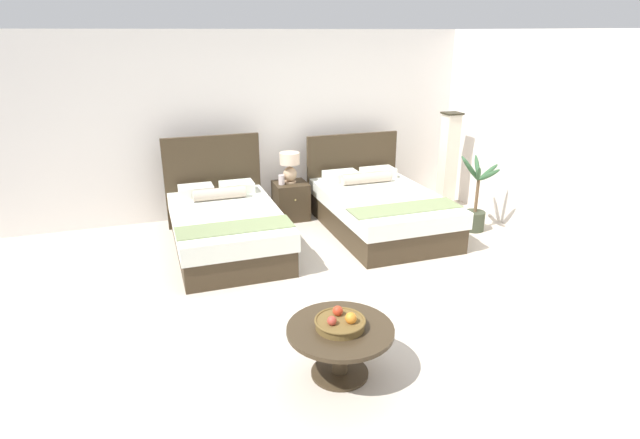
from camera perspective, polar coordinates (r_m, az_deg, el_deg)
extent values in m
cube|color=beige|center=(5.50, 3.24, -7.87)|extent=(9.38, 9.33, 0.02)
cube|color=white|center=(7.69, -4.65, 10.58)|extent=(9.38, 0.12, 2.60)
cube|color=silver|center=(6.93, 25.14, 7.69)|extent=(0.12, 4.93, 2.60)
cube|color=#3C2E1E|center=(6.45, -10.17, -2.18)|extent=(1.24, 1.98, 0.31)
cube|color=white|center=(6.35, -10.31, 0.02)|extent=(1.28, 2.02, 0.22)
cube|color=#3C2E1E|center=(7.25, -11.73, 4.20)|extent=(1.31, 0.07, 1.26)
cube|color=white|center=(6.95, -13.58, 3.10)|extent=(0.44, 0.30, 0.14)
cube|color=white|center=(7.02, -9.20, 3.57)|extent=(0.44, 0.30, 0.14)
cylinder|color=#C2B09D|center=(6.75, -11.09, 2.82)|extent=(0.67, 0.15, 0.15)
cube|color=#7E8E5E|center=(5.76, -9.42, -0.84)|extent=(1.29, 0.42, 0.01)
cube|color=#3C2E1E|center=(7.02, 6.83, -0.07)|extent=(1.35, 2.08, 0.33)
cube|color=white|center=(6.93, 6.92, 2.01)|extent=(1.39, 2.12, 0.21)
cube|color=#3C2E1E|center=(7.82, 3.57, 5.33)|extent=(1.42, 0.07, 1.15)
cube|color=white|center=(7.44, 2.33, 4.83)|extent=(0.48, 0.30, 0.14)
cube|color=white|center=(7.67, 6.45, 5.18)|extent=(0.48, 0.30, 0.14)
cylinder|color=#C2B09D|center=(7.34, 5.17, 4.58)|extent=(0.74, 0.15, 0.15)
cube|color=#7E8E5E|center=(6.37, 9.41, 1.27)|extent=(1.40, 0.42, 0.01)
cube|color=#3C2E1E|center=(7.44, -3.25, 2.10)|extent=(0.47, 0.46, 0.54)
sphere|color=tan|center=(7.20, -2.75, 2.15)|extent=(0.02, 0.02, 0.02)
cylinder|color=tan|center=(7.38, -3.34, 4.20)|extent=(0.17, 0.17, 0.02)
ellipsoid|color=tan|center=(7.35, -3.35, 5.06)|extent=(0.19, 0.19, 0.21)
cylinder|color=#99844C|center=(7.32, -3.37, 6.01)|extent=(0.02, 0.02, 0.04)
cylinder|color=beige|center=(7.29, -3.39, 6.79)|extent=(0.28, 0.28, 0.16)
cylinder|color=silver|center=(7.28, -4.29, 4.39)|extent=(0.09, 0.09, 0.13)
torus|color=silver|center=(7.26, -4.30, 4.93)|extent=(0.09, 0.09, 0.01)
cylinder|color=#3C2E1E|center=(4.28, 2.20, -16.60)|extent=(0.46, 0.46, 0.02)
cylinder|color=#3C2E1E|center=(4.17, 2.23, -14.58)|extent=(0.13, 0.13, 0.39)
cylinder|color=#3C2E1E|center=(4.06, 2.27, -12.11)|extent=(0.84, 0.84, 0.04)
cylinder|color=brown|center=(4.03, 2.24, -11.50)|extent=(0.38, 0.38, 0.06)
torus|color=brown|center=(4.02, 2.25, -11.12)|extent=(0.40, 0.40, 0.02)
sphere|color=#B74032|center=(3.95, 1.33, -11.16)|extent=(0.07, 0.07, 0.07)
sphere|color=orange|center=(3.98, 3.45, -10.85)|extent=(0.09, 0.09, 0.09)
sphere|color=#BE391F|center=(4.07, 1.98, -10.09)|extent=(0.08, 0.08, 0.08)
cube|color=#2B2718|center=(8.25, 13.61, 1.53)|extent=(0.25, 0.25, 0.03)
cube|color=beige|center=(8.06, 14.02, 6.34)|extent=(0.21, 0.21, 1.40)
cube|color=#2B2718|center=(7.92, 14.46, 11.33)|extent=(0.25, 0.25, 0.02)
cylinder|color=#3A412E|center=(7.34, 16.72, -0.14)|extent=(0.28, 0.28, 0.27)
cylinder|color=brown|center=(7.23, 17.00, 2.52)|extent=(0.04, 0.04, 0.45)
ellipsoid|color=#375E3B|center=(7.23, 18.15, 5.02)|extent=(0.32, 0.07, 0.24)
ellipsoid|color=#375E3B|center=(7.25, 17.05, 5.56)|extent=(0.15, 0.29, 0.34)
ellipsoid|color=#375E3B|center=(7.21, 16.27, 5.51)|extent=(0.16, 0.33, 0.33)
ellipsoid|color=#375E3B|center=(7.04, 16.43, 5.30)|extent=(0.32, 0.08, 0.35)
ellipsoid|color=#375E3B|center=(7.00, 17.17, 4.84)|extent=(0.22, 0.27, 0.30)
ellipsoid|color=#375E3B|center=(7.10, 18.28, 4.72)|extent=(0.19, 0.28, 0.26)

